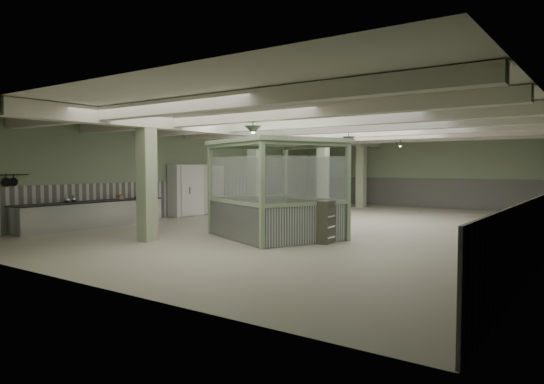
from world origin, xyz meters
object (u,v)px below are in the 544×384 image
Objects in this scene: walkin_cooler at (193,190)px; filing_cabinet at (325,222)px; prep_counter at (92,214)px; guard_booth at (275,173)px.

walkin_cooler is 9.08m from filing_cabinet.
guard_booth reaches higher than prep_counter.
walkin_cooler is 7.43m from guard_booth.
walkin_cooler reaches higher than prep_counter.
guard_booth reaches higher than walkin_cooler.
walkin_cooler is (-0.08, 5.03, 0.63)m from prep_counter.
walkin_cooler is at bearing 177.96° from guard_booth.
prep_counter is at bearing -140.73° from guard_booth.
prep_counter is 5.07m from walkin_cooler.
filing_cabinet is at bearing 10.89° from prep_counter.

